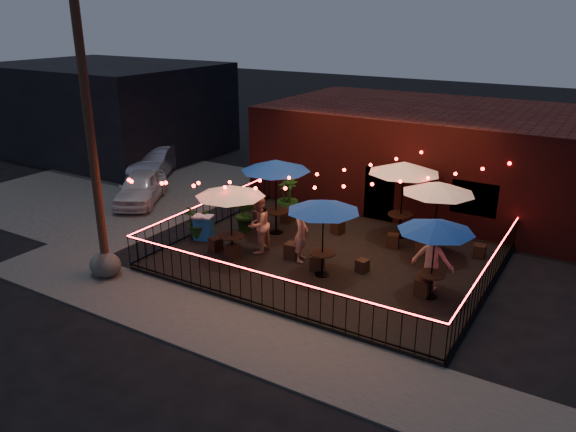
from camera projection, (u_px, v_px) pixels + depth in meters
name	position (u px, v px, depth m)	size (l,w,h in m)	color
ground	(299.00, 284.00, 16.88)	(110.00, 110.00, 0.00)	black
patio	(330.00, 258.00, 18.46)	(10.00, 8.00, 0.15)	black
sidewalk	(235.00, 332.00, 14.27)	(18.00, 2.50, 0.05)	#3F3D3A
parking_lot	(119.00, 188.00, 25.96)	(11.00, 12.00, 0.02)	#3F3D3A
brick_building	(439.00, 155.00, 23.72)	(14.00, 8.00, 4.00)	#3A110F
background_building	(107.00, 109.00, 32.05)	(12.00, 9.00, 5.00)	black
utility_pole	(92.00, 149.00, 16.07)	(0.26, 0.26, 8.00)	#3E2519
fence_front	(262.00, 290.00, 15.05)	(10.00, 0.04, 1.04)	black
fence_left	(210.00, 214.00, 20.71)	(0.04, 8.00, 1.04)	black
fence_right	(488.00, 277.00, 15.81)	(0.04, 8.00, 1.04)	black
festoon_lights	(299.00, 184.00, 17.88)	(10.02, 8.72, 1.32)	#FF1410
cafe_table_0	(230.00, 192.00, 17.57)	(2.71, 2.71, 2.46)	black
cafe_table_1	(276.00, 166.00, 19.53)	(3.17, 3.17, 2.72)	black
cafe_table_2	(323.00, 207.00, 16.34)	(2.43, 2.43, 2.42)	black
cafe_table_3	(404.00, 168.00, 19.17)	(2.66, 2.66, 2.75)	black
cafe_table_4	(436.00, 227.00, 15.06)	(2.37, 2.37, 2.32)	black
cafe_table_5	(439.00, 189.00, 17.61)	(2.37, 2.37, 2.55)	black
bistro_chair_0	(216.00, 244.00, 18.80)	(0.37, 0.37, 0.44)	black
bistro_chair_1	(233.00, 251.00, 18.21)	(0.38, 0.38, 0.46)	black
bistro_chair_2	(259.00, 217.00, 21.35)	(0.36, 0.36, 0.43)	black
bistro_chair_3	(288.00, 216.00, 21.34)	(0.43, 0.43, 0.51)	black
bistro_chair_4	(292.00, 251.00, 18.21)	(0.43, 0.43, 0.51)	black
bistro_chair_5	(317.00, 263.00, 17.41)	(0.38, 0.38, 0.45)	black
bistro_chair_6	(338.00, 227.00, 20.25)	(0.39, 0.39, 0.46)	black
bistro_chair_7	(393.00, 240.00, 19.08)	(0.39, 0.39, 0.46)	black
bistro_chair_8	(362.00, 266.00, 17.25)	(0.34, 0.34, 0.40)	black
bistro_chair_9	(423.00, 287.00, 15.82)	(0.41, 0.41, 0.49)	black
bistro_chair_10	(424.00, 244.00, 18.71)	(0.44, 0.44, 0.52)	black
bistro_chair_11	(480.00, 251.00, 18.27)	(0.36, 0.36, 0.42)	black
patron_a	(301.00, 234.00, 17.81)	(0.67, 0.44, 1.83)	tan
patron_b	(258.00, 224.00, 18.41)	(0.96, 0.75, 1.97)	beige
patron_c	(433.00, 258.00, 15.96)	(1.24, 0.72, 1.93)	tan
potted_shrub_a	(200.00, 222.00, 19.65)	(1.12, 0.97, 1.25)	#163C10
potted_shrub_b	(246.00, 214.00, 20.23)	(0.75, 0.61, 1.36)	#0F3D0B
potted_shrub_c	(288.00, 197.00, 21.88)	(0.85, 0.85, 1.52)	#183A0D
cooler	(204.00, 227.00, 19.64)	(0.77, 0.65, 0.88)	#1763B6
boulder	(105.00, 265.00, 17.24)	(0.96, 0.82, 0.75)	#4D4D47
car_white	(141.00, 188.00, 23.87)	(1.56, 3.89, 1.32)	silver
car_silver	(154.00, 162.00, 27.71)	(1.52, 4.35, 1.43)	#97989F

